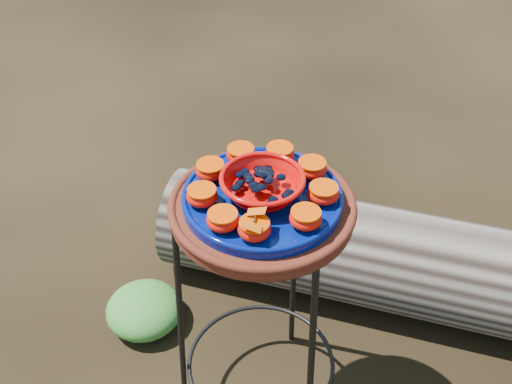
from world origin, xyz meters
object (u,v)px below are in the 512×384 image
at_px(plant_stand, 261,316).
at_px(red_bowl, 262,186).
at_px(terracotta_saucer, 262,208).
at_px(driftwood_log, 437,269).
at_px(cobalt_plate, 262,199).

xyz_separation_m(plant_stand, red_bowl, (0.00, 0.00, 0.43)).
relative_size(plant_stand, terracotta_saucer, 1.72).
bearing_deg(red_bowl, driftwood_log, 57.49).
bearing_deg(cobalt_plate, plant_stand, 0.00).
bearing_deg(red_bowl, terracotta_saucer, 0.00).
relative_size(red_bowl, driftwood_log, 0.10).
xyz_separation_m(plant_stand, terracotta_saucer, (0.00, 0.00, 0.37)).
distance_m(cobalt_plate, red_bowl, 0.04).
height_order(plant_stand, terracotta_saucer, terracotta_saucer).
relative_size(terracotta_saucer, red_bowl, 2.33).
relative_size(terracotta_saucer, driftwood_log, 0.23).
height_order(terracotta_saucer, cobalt_plate, cobalt_plate).
xyz_separation_m(terracotta_saucer, red_bowl, (0.00, 0.00, 0.06)).
bearing_deg(terracotta_saucer, red_bowl, 0.00).
distance_m(plant_stand, driftwood_log, 0.68).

